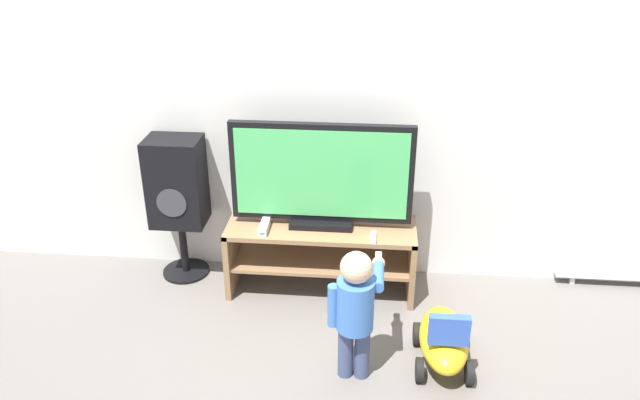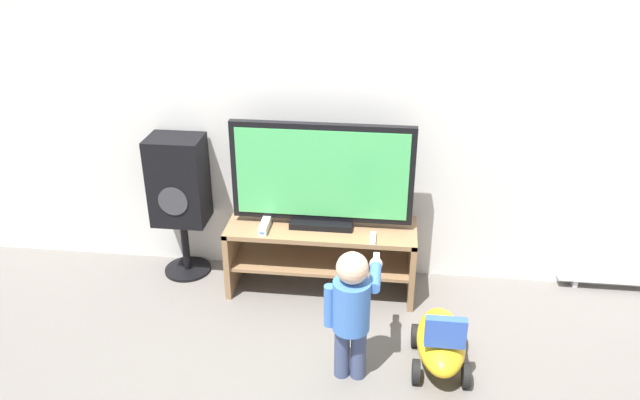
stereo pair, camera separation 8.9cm
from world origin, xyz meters
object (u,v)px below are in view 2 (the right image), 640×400
object	(u,v)px
television	(322,177)
game_console	(265,226)
radiator	(628,243)
ride_on_toy	(441,342)
speaker_tower	(179,185)
child	(352,305)
remote_primary	(373,238)

from	to	relation	value
television	game_console	xyz separation A→B (m)	(-0.35, -0.11, -0.30)
television	radiator	bearing A→B (deg)	5.81
game_console	ride_on_toy	size ratio (longest dim) A/B	0.32
speaker_tower	radiator	distance (m)	2.90
television	child	distance (m)	0.93
ride_on_toy	radiator	xyz separation A→B (m)	(1.21, 0.89, 0.19)
remote_primary	radiator	size ratio (longest dim) A/B	0.17
television	child	world-z (taller)	television
television	speaker_tower	distance (m)	0.96
television	game_console	bearing A→B (deg)	-162.33
remote_primary	radiator	bearing A→B (deg)	12.41
child	speaker_tower	world-z (taller)	speaker_tower
television	speaker_tower	bearing A→B (deg)	174.91
remote_primary	speaker_tower	xyz separation A→B (m)	(-1.27, 0.24, 0.18)
child	remote_primary	bearing A→B (deg)	83.21
remote_primary	child	world-z (taller)	child
speaker_tower	remote_primary	bearing A→B (deg)	-10.71
child	ride_on_toy	distance (m)	0.58
television	remote_primary	xyz separation A→B (m)	(0.33, -0.16, -0.32)
game_console	ride_on_toy	bearing A→B (deg)	-28.51
television	radiator	size ratio (longest dim) A/B	1.45
remote_primary	ride_on_toy	world-z (taller)	remote_primary
remote_primary	television	bearing A→B (deg)	154.57
game_console	television	bearing A→B (deg)	17.67
speaker_tower	radiator	world-z (taller)	speaker_tower
speaker_tower	radiator	xyz separation A→B (m)	(2.88, 0.11, -0.30)
game_console	radiator	bearing A→B (deg)	7.66
television	game_console	world-z (taller)	television
game_console	radiator	size ratio (longest dim) A/B	0.23
ride_on_toy	radiator	bearing A→B (deg)	36.51
television	child	bearing A→B (deg)	-73.05
radiator	television	bearing A→B (deg)	-174.19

